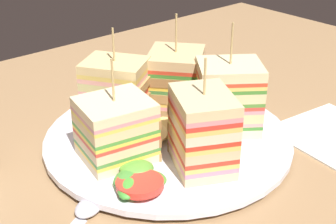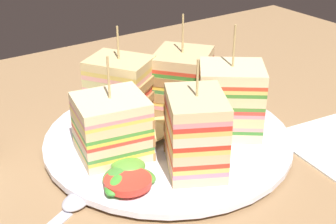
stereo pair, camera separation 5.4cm
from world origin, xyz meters
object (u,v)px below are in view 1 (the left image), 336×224
object	(u,v)px
spoon	(76,223)
sandwich_wedge_1	(203,131)
sandwich_wedge_2	(228,97)
sandwich_wedge_0	(117,130)
sandwich_wedge_3	(176,81)
plate	(168,139)
chip_pile	(157,131)
sandwich_wedge_4	(116,92)

from	to	relation	value
spoon	sandwich_wedge_1	bearing A→B (deg)	-33.04
sandwich_wedge_2	sandwich_wedge_0	bearing A→B (deg)	23.88
sandwich_wedge_2	sandwich_wedge_3	size ratio (longest dim) A/B	1.04
plate	chip_pile	bearing A→B (deg)	-10.40
sandwich_wedge_0	sandwich_wedge_3	distance (cm)	13.42
sandwich_wedge_0	spoon	bearing A→B (deg)	-137.58
sandwich_wedge_0	sandwich_wedge_3	bearing A→B (deg)	31.57
sandwich_wedge_3	sandwich_wedge_4	size ratio (longest dim) A/B	1.05
sandwich_wedge_3	chip_pile	size ratio (longest dim) A/B	1.82
sandwich_wedge_0	sandwich_wedge_3	size ratio (longest dim) A/B	0.91
sandwich_wedge_3	sandwich_wedge_4	xyz separation A→B (cm)	(7.67, -2.04, 0.10)
sandwich_wedge_0	sandwich_wedge_2	distance (cm)	13.91
sandwich_wedge_4	spoon	bearing A→B (deg)	-81.03
sandwich_wedge_2	spoon	size ratio (longest dim) A/B	0.95
sandwich_wedge_2	sandwich_wedge_4	bearing A→B (deg)	-12.19
sandwich_wedge_1	sandwich_wedge_0	bearing A→B (deg)	67.13
sandwich_wedge_1	spoon	world-z (taller)	sandwich_wedge_1
chip_pile	spoon	size ratio (longest dim) A/B	0.50
sandwich_wedge_0	sandwich_wedge_1	world-z (taller)	sandwich_wedge_1
sandwich_wedge_4	sandwich_wedge_3	bearing A→B (deg)	41.56
sandwich_wedge_2	sandwich_wedge_3	distance (cm)	8.01
sandwich_wedge_4	plate	bearing A→B (deg)	-14.68
sandwich_wedge_3	chip_pile	xyz separation A→B (cm)	(6.81, 4.47, -2.80)
plate	chip_pile	size ratio (longest dim) A/B	4.21
chip_pile	spoon	distance (cm)	15.39
sandwich_wedge_0	sandwich_wedge_2	bearing A→B (deg)	-2.50
sandwich_wedge_2	sandwich_wedge_4	xyz separation A→B (cm)	(8.71, -9.98, -0.19)
sandwich_wedge_2	chip_pile	bearing A→B (deg)	12.84
sandwich_wedge_4	spoon	distance (cm)	18.68
sandwich_wedge_3	spoon	xyz separation A→B (cm)	(20.98, 10.18, -4.66)
sandwich_wedge_4	spoon	world-z (taller)	sandwich_wedge_4
sandwich_wedge_1	spoon	distance (cm)	15.12
plate	sandwich_wedge_0	bearing A→B (deg)	0.99
sandwich_wedge_4	chip_pile	distance (cm)	7.17
spoon	sandwich_wedge_0	bearing A→B (deg)	5.36
sandwich_wedge_0	sandwich_wedge_4	bearing A→B (deg)	65.30
plate	sandwich_wedge_3	bearing A→B (deg)	-138.49
spoon	plate	bearing A→B (deg)	-7.53
plate	sandwich_wedge_4	size ratio (longest dim) A/B	2.44
sandwich_wedge_0	sandwich_wedge_4	xyz separation A→B (cm)	(-4.83, -6.90, 0.55)
sandwich_wedge_4	chip_pile	size ratio (longest dim) A/B	1.73
sandwich_wedge_0	sandwich_wedge_4	world-z (taller)	sandwich_wedge_4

